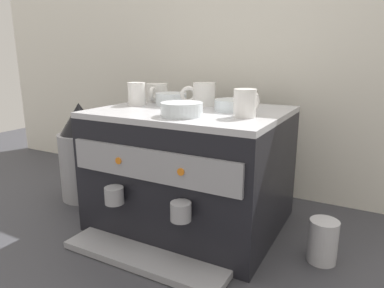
# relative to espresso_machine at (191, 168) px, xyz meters

# --- Properties ---
(ground_plane) EXTENTS (4.00, 4.00, 0.00)m
(ground_plane) POSITION_rel_espresso_machine_xyz_m (0.00, 0.01, -0.20)
(ground_plane) COLOR #38383D
(tiled_backsplash_wall) EXTENTS (2.80, 0.03, 0.94)m
(tiled_backsplash_wall) POSITION_rel_espresso_machine_xyz_m (0.00, 0.40, 0.27)
(tiled_backsplash_wall) COLOR silver
(tiled_backsplash_wall) RESTS_ON ground_plane
(espresso_machine) EXTENTS (0.59, 0.59, 0.40)m
(espresso_machine) POSITION_rel_espresso_machine_xyz_m (0.00, 0.00, 0.00)
(espresso_machine) COLOR black
(espresso_machine) RESTS_ON ground_plane
(ceramic_cup_0) EXTENTS (0.06, 0.11, 0.08)m
(ceramic_cup_0) POSITION_rel_espresso_machine_xyz_m (0.21, -0.06, 0.24)
(ceramic_cup_0) COLOR white
(ceramic_cup_0) RESTS_ON espresso_machine
(ceramic_cup_1) EXTENTS (0.10, 0.10, 0.08)m
(ceramic_cup_1) POSITION_rel_espresso_machine_xyz_m (-0.01, 0.09, 0.24)
(ceramic_cup_1) COLOR white
(ceramic_cup_1) RESTS_ON espresso_machine
(ceramic_cup_2) EXTENTS (0.07, 0.10, 0.08)m
(ceramic_cup_2) POSITION_rel_espresso_machine_xyz_m (-0.22, 0.00, 0.24)
(ceramic_cup_2) COLOR white
(ceramic_cup_2) RESTS_ON espresso_machine
(ceramic_cup_3) EXTENTS (0.08, 0.12, 0.07)m
(ceramic_cup_3) POSITION_rel_espresso_machine_xyz_m (-0.21, 0.12, 0.23)
(ceramic_cup_3) COLOR white
(ceramic_cup_3) RESTS_ON espresso_machine
(ceramic_bowl_0) EXTENTS (0.13, 0.13, 0.03)m
(ceramic_bowl_0) POSITION_rel_espresso_machine_xyz_m (0.13, 0.04, 0.22)
(ceramic_bowl_0) COLOR silver
(ceramic_bowl_0) RESTS_ON espresso_machine
(ceramic_bowl_1) EXTENTS (0.12, 0.12, 0.04)m
(ceramic_bowl_1) POSITION_rel_espresso_machine_xyz_m (0.04, -0.13, 0.22)
(ceramic_bowl_1) COLOR silver
(ceramic_bowl_1) RESTS_ON espresso_machine
(ceramic_bowl_2) EXTENTS (0.11, 0.11, 0.04)m
(ceramic_bowl_2) POSITION_rel_espresso_machine_xyz_m (-0.11, 0.06, 0.22)
(ceramic_bowl_2) COLOR silver
(ceramic_bowl_2) RESTS_ON espresso_machine
(coffee_grinder) EXTENTS (0.18, 0.18, 0.39)m
(coffee_grinder) POSITION_rel_espresso_machine_xyz_m (-0.49, -0.02, -0.01)
(coffee_grinder) COLOR #939399
(coffee_grinder) RESTS_ON ground_plane
(milk_pitcher) EXTENTS (0.08, 0.08, 0.12)m
(milk_pitcher) POSITION_rel_espresso_machine_xyz_m (0.44, -0.04, -0.14)
(milk_pitcher) COLOR #B7B7BC
(milk_pitcher) RESTS_ON ground_plane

